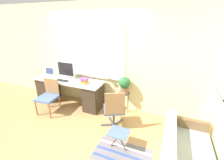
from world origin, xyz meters
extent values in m
plane|color=tan|center=(0.00, 0.00, 0.00)|extent=(14.00, 14.00, 0.00)
cube|color=beige|center=(0.00, 0.69, 1.35)|extent=(9.00, 0.06, 2.70)
cube|color=silver|center=(-0.31, 0.65, 1.49)|extent=(0.76, 0.02, 1.35)
cube|color=white|center=(-0.31, 0.64, 1.49)|extent=(0.69, 0.01, 1.28)
cube|color=silver|center=(0.46, 0.65, 1.49)|extent=(0.76, 0.02, 1.35)
cube|color=white|center=(0.46, 0.64, 1.49)|extent=(0.69, 0.01, 1.28)
cube|color=silver|center=(0.08, 0.65, 0.83)|extent=(1.57, 0.11, 0.04)
cube|color=black|center=(2.71, -0.07, 1.35)|extent=(0.02, 0.48, 0.50)
cube|color=white|center=(2.70, -0.07, 1.35)|extent=(0.01, 0.43, 0.45)
cube|color=#B2B7BC|center=(-0.68, 0.30, 0.73)|extent=(2.02, 0.61, 0.03)
cube|color=#33281E|center=(-1.45, 0.30, 0.36)|extent=(0.40, 0.53, 0.71)
cube|color=#33281E|center=(0.09, 0.30, 0.36)|extent=(0.40, 0.53, 0.71)
cube|color=#B7B7BC|center=(-1.42, 0.32, 0.75)|extent=(0.29, 0.21, 0.02)
cube|color=#B7B7BC|center=(-1.42, 0.43, 0.86)|extent=(0.29, 0.03, 0.21)
cube|color=navy|center=(-1.42, 0.43, 0.86)|extent=(0.26, 0.02, 0.18)
cylinder|color=silver|center=(-0.77, 0.38, 0.75)|extent=(0.21, 0.21, 0.02)
cylinder|color=silver|center=(-0.77, 0.38, 0.80)|extent=(0.04, 0.04, 0.08)
cube|color=silver|center=(-0.77, 0.38, 1.02)|extent=(0.51, 0.02, 0.39)
cube|color=black|center=(-0.77, 0.37, 1.02)|extent=(0.48, 0.01, 0.36)
cube|color=black|center=(-0.78, 0.18, 0.75)|extent=(0.36, 0.11, 0.02)
ellipsoid|color=slate|center=(-0.54, 0.16, 0.76)|extent=(0.03, 0.06, 0.03)
cylinder|color=#BCB299|center=(0.21, 0.37, 0.75)|extent=(0.16, 0.16, 0.01)
cylinder|color=#BCB299|center=(0.21, 0.37, 0.93)|extent=(0.02, 0.02, 0.35)
ellipsoid|color=#BCB299|center=(0.21, 0.37, 1.13)|extent=(0.13, 0.13, 0.08)
cube|color=red|center=(-0.11, 0.24, 0.76)|extent=(0.16, 0.11, 0.03)
cube|color=yellow|center=(-0.10, 0.25, 0.78)|extent=(0.19, 0.15, 0.03)
cube|color=red|center=(-0.12, 0.25, 0.80)|extent=(0.19, 0.12, 0.02)
cube|color=olive|center=(-0.11, 0.24, 0.83)|extent=(0.18, 0.13, 0.03)
cube|color=purple|center=(-0.11, 0.26, 0.86)|extent=(0.18, 0.17, 0.03)
cylinder|color=olive|center=(-1.10, -0.51, 0.21)|extent=(0.04, 0.04, 0.42)
cylinder|color=olive|center=(-0.70, -0.47, 0.21)|extent=(0.04, 0.04, 0.42)
cylinder|color=olive|center=(-1.13, -0.10, 0.21)|extent=(0.04, 0.04, 0.42)
cylinder|color=olive|center=(-0.73, -0.07, 0.21)|extent=(0.04, 0.04, 0.42)
cube|color=#4C6699|center=(-0.92, -0.29, 0.42)|extent=(0.49, 0.47, 0.06)
cube|color=olive|center=(-0.93, -0.06, 0.66)|extent=(0.41, 0.06, 0.41)
cube|color=#47474C|center=(0.72, -0.21, 0.01)|extent=(0.28, 0.16, 0.03)
cube|color=#47474C|center=(0.87, -0.29, 0.01)|extent=(0.08, 0.30, 0.03)
cube|color=#47474C|center=(1.00, -0.17, 0.01)|extent=(0.30, 0.09, 0.03)
cube|color=#47474C|center=(0.92, -0.01, 0.01)|extent=(0.17, 0.28, 0.03)
cube|color=#47474C|center=(0.75, -0.04, 0.01)|extent=(0.23, 0.24, 0.03)
cylinder|color=#333338|center=(0.85, -0.14, 0.22)|extent=(0.04, 0.04, 0.38)
cube|color=#4C6699|center=(0.85, -0.14, 0.44)|extent=(0.58, 0.57, 0.06)
cube|color=olive|center=(0.95, -0.34, 0.70)|extent=(0.38, 0.21, 0.48)
cube|color=#9EA8B2|center=(2.01, -0.85, 0.60)|extent=(0.16, 1.20, 0.33)
cube|color=brown|center=(2.29, -0.20, 0.31)|extent=(0.73, 0.09, 0.62)
cylinder|color=#333338|center=(0.89, 0.48, 0.55)|extent=(0.27, 0.27, 0.02)
cylinder|color=#333338|center=(1.01, 0.48, 0.27)|extent=(0.01, 0.01, 0.54)
cylinder|color=#333338|center=(0.83, 0.58, 0.27)|extent=(0.01, 0.01, 0.54)
cylinder|color=#333338|center=(0.83, 0.38, 0.27)|extent=(0.01, 0.01, 0.54)
cylinder|color=brown|center=(0.89, 0.48, 0.63)|extent=(0.21, 0.21, 0.15)
ellipsoid|color=#235B2D|center=(0.89, 0.48, 0.84)|extent=(0.30, 0.30, 0.27)
cube|color=slate|center=(1.29, -0.84, 0.00)|extent=(1.04, 0.59, 0.01)
cube|color=#334C99|center=(1.29, -0.84, 0.01)|extent=(1.02, 0.05, 0.00)
cube|color=white|center=(1.29, -0.67, 0.01)|extent=(1.02, 0.05, 0.00)
cube|color=slate|center=(1.18, -0.74, 0.37)|extent=(0.36, 0.30, 0.02)
cylinder|color=#4C3D2D|center=(1.11, -0.74, 0.18)|extent=(0.20, 0.02, 0.37)
cylinder|color=#4C3D2D|center=(1.24, -0.74, 0.18)|extent=(0.20, 0.02, 0.37)
camera|label=1|loc=(1.87, -2.78, 2.26)|focal=24.00mm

